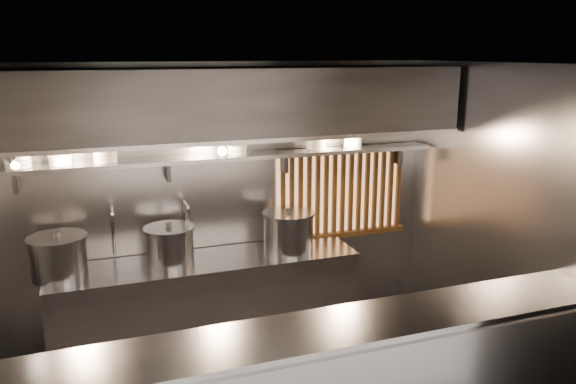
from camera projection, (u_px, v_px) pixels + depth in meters
ceiling at (269, 64)px, 4.13m from camera, size 4.50×4.50×0.00m
wall_back at (226, 199)px, 5.84m from camera, size 4.50×0.00×4.50m
wall_right at (501, 217)px, 5.20m from camera, size 0.00×3.00×3.00m
cooking_bench at (209, 302)px, 5.63m from camera, size 3.00×0.70×0.90m
bowl_shelf at (229, 157)px, 5.56m from camera, size 4.40×0.34×0.04m
exhaust_hood at (234, 103)px, 5.22m from camera, size 4.40×0.81×0.65m
wood_screen at (342, 192)px, 6.23m from camera, size 1.56×0.09×1.04m
faucet_left at (113, 222)px, 5.36m from camera, size 0.04×0.30×0.50m
faucet_right at (186, 215)px, 5.59m from camera, size 0.04×0.30×0.50m
heat_lamp at (11, 158)px, 4.46m from camera, size 0.25×0.35×0.20m
pendant_bulb at (222, 151)px, 5.40m from camera, size 0.09×0.09×0.19m
stock_pot_left at (59, 256)px, 5.06m from camera, size 0.55×0.55×0.43m
stock_pot_mid at (170, 245)px, 5.37m from camera, size 0.51×0.51×0.41m
stock_pot_right at (289, 231)px, 5.72m from camera, size 0.70×0.70×0.46m
bowl_stack_0 at (17, 158)px, 4.91m from camera, size 0.24×0.24×0.17m
bowl_stack_1 at (61, 160)px, 5.03m from camera, size 0.22×0.22×0.09m
bowl_stack_2 at (105, 155)px, 5.16m from camera, size 0.22×0.22×0.13m
bowl_stack_3 at (237, 150)px, 5.57m from camera, size 0.20×0.20×0.09m
bowl_stack_4 at (316, 143)px, 5.84m from camera, size 0.22×0.22×0.13m
bowl_stack_5 at (353, 139)px, 5.97m from camera, size 0.20×0.20×0.17m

